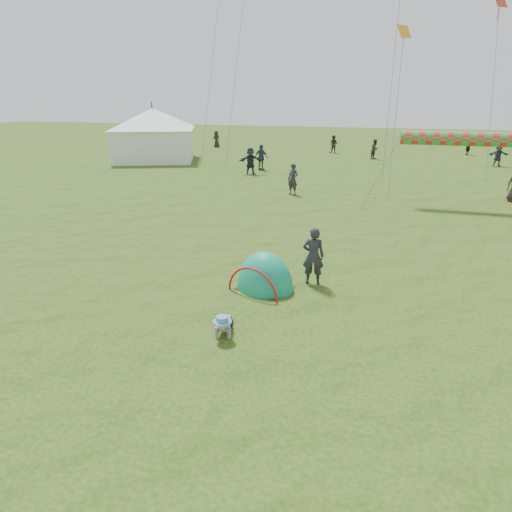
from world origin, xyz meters
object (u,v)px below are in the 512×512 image
(popup_tent, at_px, (265,288))
(standing_adult, at_px, (313,256))
(crawling_toddler, at_px, (224,323))
(event_marquee, at_px, (154,133))

(popup_tent, bearing_deg, standing_adult, 49.78)
(crawling_toddler, bearing_deg, standing_adult, 55.83)
(crawling_toddler, bearing_deg, event_marquee, 108.56)
(popup_tent, distance_m, standing_adult, 1.61)
(crawling_toddler, relative_size, popup_tent, 0.35)
(popup_tent, bearing_deg, crawling_toddler, -75.15)
(crawling_toddler, height_order, event_marquee, event_marquee)
(crawling_toddler, xyz_separation_m, standing_adult, (1.37, 3.45, 0.53))
(crawling_toddler, relative_size, standing_adult, 0.45)
(popup_tent, height_order, event_marquee, event_marquee)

